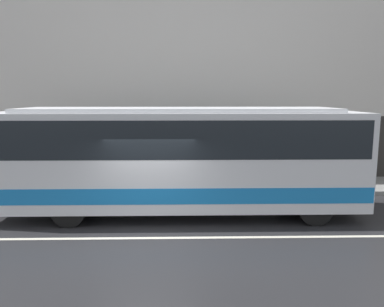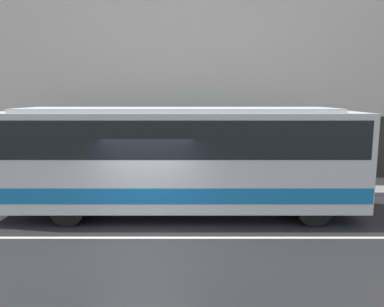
% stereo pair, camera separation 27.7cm
% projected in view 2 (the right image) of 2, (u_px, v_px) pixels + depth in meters
% --- Properties ---
extents(ground_plane, '(60.00, 60.00, 0.00)m').
position_uv_depth(ground_plane, '(146.00, 238.00, 9.73)').
color(ground_plane, '#262628').
extents(sidewalk, '(60.00, 2.60, 0.16)m').
position_uv_depth(sidewalk, '(163.00, 186.00, 14.95)').
color(sidewalk, gray).
rests_on(sidewalk, ground_plane).
extents(building_facade, '(60.00, 0.35, 12.59)m').
position_uv_depth(building_facade, '(164.00, 37.00, 15.47)').
color(building_facade, silver).
rests_on(building_facade, ground_plane).
extents(lane_stripe, '(54.00, 0.14, 0.01)m').
position_uv_depth(lane_stripe, '(146.00, 238.00, 9.73)').
color(lane_stripe, beige).
rests_on(lane_stripe, ground_plane).
extents(transit_bus, '(10.99, 2.59, 3.30)m').
position_uv_depth(transit_bus, '(179.00, 155.00, 11.47)').
color(transit_bus, silver).
rests_on(transit_bus, ground_plane).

